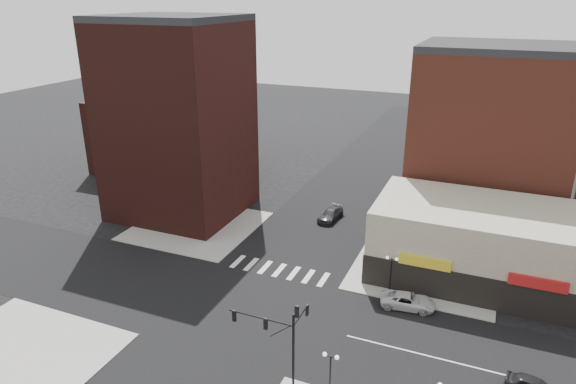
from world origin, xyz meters
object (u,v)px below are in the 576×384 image
(street_lamp_se_a, at_px, (330,365))
(white_suv, at_px, (408,301))
(dark_sedan_north, at_px, (331,214))
(street_lamp_ne, at_px, (391,266))
(traffic_signal, at_px, (283,332))

(street_lamp_se_a, relative_size, white_suv, 0.80)
(white_suv, relative_size, dark_sedan_north, 1.00)
(street_lamp_ne, height_order, white_suv, street_lamp_ne)
(street_lamp_se_a, relative_size, dark_sedan_north, 0.81)
(street_lamp_ne, bearing_deg, white_suv, -35.62)
(street_lamp_se_a, distance_m, dark_sedan_north, 32.93)
(traffic_signal, height_order, street_lamp_ne, traffic_signal)
(street_lamp_se_a, distance_m, street_lamp_ne, 16.03)
(street_lamp_se_a, relative_size, street_lamp_ne, 1.00)
(white_suv, bearing_deg, traffic_signal, 147.24)
(street_lamp_se_a, height_order, white_suv, street_lamp_se_a)
(street_lamp_se_a, bearing_deg, white_suv, 77.96)
(white_suv, xyz_separation_m, dark_sedan_north, (-13.27, 16.72, 0.03))
(white_suv, distance_m, dark_sedan_north, 21.35)
(white_suv, height_order, dark_sedan_north, dark_sedan_north)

